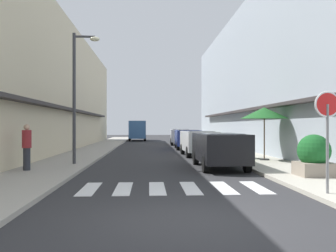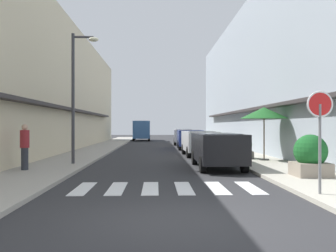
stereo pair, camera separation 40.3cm
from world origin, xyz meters
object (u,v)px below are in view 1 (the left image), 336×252
Objects in this scene: parked_car_far at (187,137)px; planter_midblock at (242,147)px; parked_car_distant at (180,135)px; delivery_van at (137,129)px; parked_car_near at (219,146)px; round_street_sign at (327,115)px; street_lamp at (78,84)px; cafe_umbrella at (264,113)px; pedestrian_walking_near at (27,146)px; planter_corner at (314,156)px; parked_car_mid at (199,140)px.

planter_midblock is at bearing -78.73° from parked_car_far.
delivery_van is (-4.31, 9.98, 0.48)m from parked_car_distant.
round_street_sign is at bearing -77.30° from parked_car_near.
planter_midblock is at bearing 16.37° from street_lamp.
pedestrian_walking_near is at bearing -160.30° from cafe_umbrella.
round_street_sign reaches higher than planter_corner.
round_street_sign is at bearing -86.76° from parked_car_distant.
planter_corner reaches higher than planter_midblock.
delivery_van is at bearing 113.38° from parked_car_distant.
cafe_umbrella is (2.67, -16.64, 1.47)m from parked_car_distant.
parked_car_far is (0.00, 6.36, 0.00)m from parked_car_mid.
planter_midblock is at bearing 95.93° from planter_corner.
round_street_sign reaches higher than planter_midblock.
delivery_van is at bearing 104.71° from cafe_umbrella.
round_street_sign is (1.44, -19.04, 1.12)m from parked_car_far.
planter_corner is at bearing -52.15° from parked_car_near.
pedestrian_walking_near is at bearing -118.30° from parked_car_far.
parked_car_far is 1.77× the size of round_street_sign.
planter_midblock is at bearing -57.57° from parked_car_mid.
parked_car_mid is 6.36m from parked_car_far.
planter_corner is at bearing -80.94° from parked_car_far.
parked_car_mid is 3.34× the size of planter_midblock.
cafe_umbrella reaches higher than pedestrian_walking_near.
parked_car_mid is 0.74× the size of delivery_van.
planter_corner reaches higher than parked_car_far.
street_lamp is at bearing -163.63° from planter_midblock.
parked_car_far is at bearing 62.52° from street_lamp.
parked_car_far is 3.68× the size of planter_midblock.
street_lamp is at bearing -108.55° from parked_car_distant.
parked_car_mid is at bearing -90.00° from parked_car_distant.
parked_car_far is at bearing -90.00° from parked_car_distant.
parked_car_distant is 1.68× the size of cafe_umbrella.
parked_car_mid is 12.80m from round_street_sign.
pedestrian_walking_near reaches higher than parked_car_mid.
parked_car_mid is 23.12m from delivery_van.
round_street_sign is 10.35m from pedestrian_walking_near.
planter_corner reaches higher than parked_car_distant.
cafe_umbrella is at bearing 88.65° from planter_corner.
delivery_van is 32.99m from planter_corner.
parked_car_near and parked_car_distant have the same top height.
planter_midblock is 0.70× the size of pedestrian_walking_near.
planter_corner is (6.85, -32.26, -0.63)m from delivery_van.
planter_corner is at bearing -75.13° from parked_car_mid.
cafe_umbrella is (2.67, -3.90, 1.47)m from parked_car_mid.
delivery_van reaches higher than planter_corner.
parked_car_far is at bearing -121.89° from pedestrian_walking_near.
parked_car_near is at bearing -90.00° from parked_car_far.
parked_car_distant is 1.71× the size of round_street_sign.
parked_car_distant reaches higher than planter_midblock.
parked_car_near is 3.68× the size of planter_midblock.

